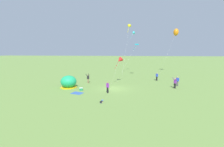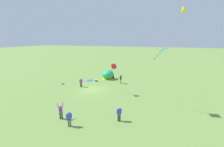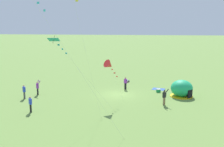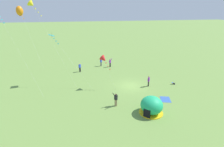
{
  "view_description": "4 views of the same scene",
  "coord_description": "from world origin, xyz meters",
  "px_view_note": "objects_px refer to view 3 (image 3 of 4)",
  "views": [
    {
      "loc": [
        2.23,
        -24.43,
        6.4
      ],
      "look_at": [
        -0.39,
        0.32,
        2.54
      ],
      "focal_mm": 24.0,
      "sensor_mm": 36.0,
      "label": 1
    },
    {
      "loc": [
        22.98,
        12.12,
        9.02
      ],
      "look_at": [
        -1.94,
        3.16,
        2.85
      ],
      "focal_mm": 24.0,
      "sensor_mm": 36.0,
      "label": 2
    },
    {
      "loc": [
        -2.75,
        32.44,
        9.25
      ],
      "look_at": [
        0.57,
        2.35,
        3.2
      ],
      "focal_mm": 42.0,
      "sensor_mm": 36.0,
      "label": 3
    },
    {
      "loc": [
        -24.46,
        8.32,
        11.72
      ],
      "look_at": [
        -0.71,
        3.25,
        2.63
      ],
      "focal_mm": 28.0,
      "sensor_mm": 36.0,
      "label": 4
    }
  ],
  "objects_px": {
    "kite_red": "(109,65)",
    "person_with_toddler": "(24,91)",
    "person_far_back": "(164,96)",
    "kite_teal": "(57,43)",
    "person_watching_sky": "(30,103)",
    "person_flying_kite": "(38,87)",
    "cooler_box": "(158,91)",
    "person_strolling": "(125,83)",
    "toddler_crawling": "(128,81)",
    "popup_tent": "(182,89)"
  },
  "relations": [
    {
      "from": "cooler_box",
      "to": "person_strolling",
      "type": "relative_size",
      "value": 0.35
    },
    {
      "from": "cooler_box",
      "to": "person_with_toddler",
      "type": "height_order",
      "value": "person_with_toddler"
    },
    {
      "from": "cooler_box",
      "to": "kite_red",
      "type": "distance_m",
      "value": 9.36
    },
    {
      "from": "toddler_crawling",
      "to": "kite_teal",
      "type": "height_order",
      "value": "kite_teal"
    },
    {
      "from": "popup_tent",
      "to": "person_flying_kite",
      "type": "xyz_separation_m",
      "value": [
        18.18,
        1.28,
        0.0
      ]
    },
    {
      "from": "cooler_box",
      "to": "toddler_crawling",
      "type": "bearing_deg",
      "value": -51.25
    },
    {
      "from": "person_with_toddler",
      "to": "person_far_back",
      "type": "relative_size",
      "value": 0.91
    },
    {
      "from": "popup_tent",
      "to": "person_far_back",
      "type": "bearing_deg",
      "value": 56.81
    },
    {
      "from": "person_watching_sky",
      "to": "person_flying_kite",
      "type": "distance_m",
      "value": 6.66
    },
    {
      "from": "person_watching_sky",
      "to": "person_with_toddler",
      "type": "distance_m",
      "value": 5.37
    },
    {
      "from": "person_far_back",
      "to": "person_watching_sky",
      "type": "bearing_deg",
      "value": 15.85
    },
    {
      "from": "toddler_crawling",
      "to": "kite_red",
      "type": "distance_m",
      "value": 12.16
    },
    {
      "from": "person_watching_sky",
      "to": "kite_teal",
      "type": "relative_size",
      "value": 0.21
    },
    {
      "from": "popup_tent",
      "to": "toddler_crawling",
      "type": "height_order",
      "value": "popup_tent"
    },
    {
      "from": "kite_red",
      "to": "person_with_toddler",
      "type": "bearing_deg",
      "value": -6.04
    },
    {
      "from": "person_watching_sky",
      "to": "person_flying_kite",
      "type": "bearing_deg",
      "value": -74.24
    },
    {
      "from": "toddler_crawling",
      "to": "person_with_toddler",
      "type": "distance_m",
      "value": 15.81
    },
    {
      "from": "popup_tent",
      "to": "person_far_back",
      "type": "distance_m",
      "value": 4.48
    },
    {
      "from": "toddler_crawling",
      "to": "person_flying_kite",
      "type": "xyz_separation_m",
      "value": [
        11.15,
        8.32,
        0.82
      ]
    },
    {
      "from": "person_flying_kite",
      "to": "person_far_back",
      "type": "relative_size",
      "value": 1.0
    },
    {
      "from": "popup_tent",
      "to": "person_flying_kite",
      "type": "relative_size",
      "value": 1.49
    },
    {
      "from": "kite_teal",
      "to": "toddler_crawling",
      "type": "bearing_deg",
      "value": -105.12
    },
    {
      "from": "person_strolling",
      "to": "kite_teal",
      "type": "distance_m",
      "value": 16.44
    },
    {
      "from": "person_with_toddler",
      "to": "person_watching_sky",
      "type": "bearing_deg",
      "value": 121.05
    },
    {
      "from": "person_strolling",
      "to": "person_far_back",
      "type": "height_order",
      "value": "person_far_back"
    },
    {
      "from": "person_strolling",
      "to": "toddler_crawling",
      "type": "bearing_deg",
      "value": -92.17
    },
    {
      "from": "kite_teal",
      "to": "kite_red",
      "type": "height_order",
      "value": "kite_teal"
    },
    {
      "from": "person_flying_kite",
      "to": "kite_teal",
      "type": "relative_size",
      "value": 0.23
    },
    {
      "from": "kite_red",
      "to": "person_flying_kite",
      "type": "bearing_deg",
      "value": -16.99
    },
    {
      "from": "person_flying_kite",
      "to": "person_watching_sky",
      "type": "bearing_deg",
      "value": 105.76
    },
    {
      "from": "cooler_box",
      "to": "person_with_toddler",
      "type": "xyz_separation_m",
      "value": [
        16.39,
        4.8,
        0.74
      ]
    },
    {
      "from": "person_with_toddler",
      "to": "kite_teal",
      "type": "bearing_deg",
      "value": 129.97
    },
    {
      "from": "kite_teal",
      "to": "kite_red",
      "type": "distance_m",
      "value": 8.65
    },
    {
      "from": "cooler_box",
      "to": "toddler_crawling",
      "type": "distance_m",
      "value": 6.84
    },
    {
      "from": "person_watching_sky",
      "to": "person_with_toddler",
      "type": "xyz_separation_m",
      "value": [
        2.77,
        -4.6,
        0.0
      ]
    },
    {
      "from": "person_strolling",
      "to": "kite_red",
      "type": "height_order",
      "value": "kite_red"
    },
    {
      "from": "person_flying_kite",
      "to": "kite_teal",
      "type": "height_order",
      "value": "kite_teal"
    },
    {
      "from": "kite_red",
      "to": "cooler_box",
      "type": "bearing_deg",
      "value": -134.68
    },
    {
      "from": "kite_red",
      "to": "kite_teal",
      "type": "bearing_deg",
      "value": 64.78
    },
    {
      "from": "person_watching_sky",
      "to": "person_with_toddler",
      "type": "relative_size",
      "value": 1.0
    },
    {
      "from": "person_strolling",
      "to": "person_watching_sky",
      "type": "bearing_deg",
      "value": 48.61
    },
    {
      "from": "person_far_back",
      "to": "kite_teal",
      "type": "xyz_separation_m",
      "value": [
        9.6,
        7.81,
        6.52
      ]
    },
    {
      "from": "person_with_toddler",
      "to": "cooler_box",
      "type": "bearing_deg",
      "value": -163.68
    },
    {
      "from": "popup_tent",
      "to": "cooler_box",
      "type": "distance_m",
      "value": 3.32
    },
    {
      "from": "toddler_crawling",
      "to": "person_watching_sky",
      "type": "height_order",
      "value": "person_watching_sky"
    },
    {
      "from": "person_with_toddler",
      "to": "person_strolling",
      "type": "relative_size",
      "value": 1.0
    },
    {
      "from": "person_with_toddler",
      "to": "kite_red",
      "type": "relative_size",
      "value": 0.33
    },
    {
      "from": "cooler_box",
      "to": "person_far_back",
      "type": "xyz_separation_m",
      "value": [
        -0.3,
        5.45,
        0.78
      ]
    },
    {
      "from": "cooler_box",
      "to": "person_strolling",
      "type": "bearing_deg",
      "value": -12.87
    },
    {
      "from": "person_flying_kite",
      "to": "kite_teal",
      "type": "xyz_separation_m",
      "value": [
        -6.13,
        10.27,
        6.52
      ]
    }
  ]
}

